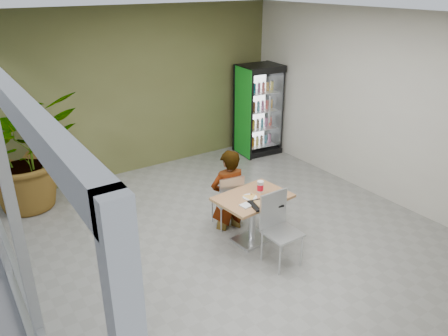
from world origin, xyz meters
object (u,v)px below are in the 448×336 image
(seated_woman, at_px, (228,198))
(potted_plant, at_px, (24,151))
(chair_far, at_px, (229,198))
(cafeteria_tray, at_px, (266,204))
(dining_table, at_px, (253,209))
(beverage_fridge, at_px, (259,110))
(soda_cup, at_px, (260,187))
(chair_near, at_px, (278,223))

(seated_woman, relative_size, potted_plant, 0.80)
(chair_far, relative_size, cafeteria_tray, 2.15)
(dining_table, distance_m, chair_far, 0.51)
(beverage_fridge, bearing_deg, cafeteria_tray, -120.69)
(cafeteria_tray, height_order, beverage_fridge, beverage_fridge)
(cafeteria_tray, bearing_deg, soda_cup, 62.93)
(dining_table, bearing_deg, chair_near, -90.16)
(soda_cup, distance_m, cafeteria_tray, 0.39)
(seated_woman, height_order, potted_plant, potted_plant)
(cafeteria_tray, xyz_separation_m, potted_plant, (-2.46, 3.33, 0.24))
(cafeteria_tray, xyz_separation_m, beverage_fridge, (2.34, 3.16, 0.21))
(chair_near, distance_m, potted_plant, 4.38)
(soda_cup, height_order, cafeteria_tray, soda_cup)
(dining_table, bearing_deg, potted_plant, 129.18)
(soda_cup, height_order, beverage_fridge, beverage_fridge)
(chair_near, bearing_deg, seated_woman, 93.01)
(soda_cup, relative_size, cafeteria_tray, 0.41)
(soda_cup, relative_size, beverage_fridge, 0.09)
(seated_woman, xyz_separation_m, cafeteria_tray, (0.05, -0.84, 0.27))
(dining_table, relative_size, cafeteria_tray, 2.63)
(soda_cup, bearing_deg, beverage_fridge, 52.37)
(dining_table, xyz_separation_m, potted_plant, (-2.47, 3.03, 0.46))
(chair_far, height_order, soda_cup, soda_cup)
(soda_cup, xyz_separation_m, cafeteria_tray, (-0.18, -0.34, -0.07))
(potted_plant, bearing_deg, seated_woman, -45.78)
(dining_table, xyz_separation_m, beverage_fridge, (2.34, 2.86, 0.44))
(dining_table, distance_m, seated_woman, 0.55)
(soda_cup, bearing_deg, potted_plant, 131.51)
(soda_cup, bearing_deg, dining_table, -163.70)
(seated_woman, height_order, beverage_fridge, beverage_fridge)
(soda_cup, distance_m, beverage_fridge, 3.55)
(chair_far, bearing_deg, soda_cup, 126.36)
(chair_near, height_order, potted_plant, potted_plant)
(potted_plant, bearing_deg, soda_cup, -48.49)
(soda_cup, bearing_deg, seated_woman, 114.06)
(cafeteria_tray, bearing_deg, chair_near, -88.78)
(seated_woman, height_order, cafeteria_tray, seated_woman)
(cafeteria_tray, height_order, potted_plant, potted_plant)
(seated_woman, relative_size, cafeteria_tray, 3.78)
(seated_woman, distance_m, cafeteria_tray, 0.89)
(chair_far, distance_m, chair_near, 1.07)
(soda_cup, distance_m, potted_plant, 3.98)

